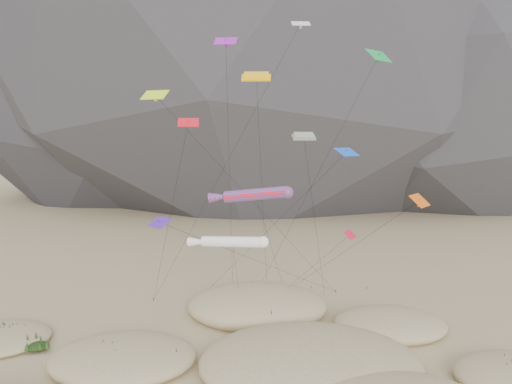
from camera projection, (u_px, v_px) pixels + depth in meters
dunes at (252, 366)px, 38.30m from camera, size 53.82×37.39×3.79m
dune_grass at (241, 370)px, 37.38m from camera, size 43.65×26.40×1.47m
kite_stakes at (267, 293)px, 58.22m from camera, size 25.04×5.15×0.30m
rainbow_tube_kite at (253, 195)px, 41.72m from camera, size 7.66×17.59×14.22m
white_tube_kite at (229, 242)px, 39.95m from camera, size 6.73×16.46×10.56m
orange_parafoil at (256, 80)px, 44.52m from camera, size 2.74×11.10×24.07m
multi_parafoil at (304, 140)px, 41.25m from camera, size 5.10×14.85×18.65m
delta_kites at (289, 132)px, 43.79m from camera, size 26.36×19.43×29.55m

